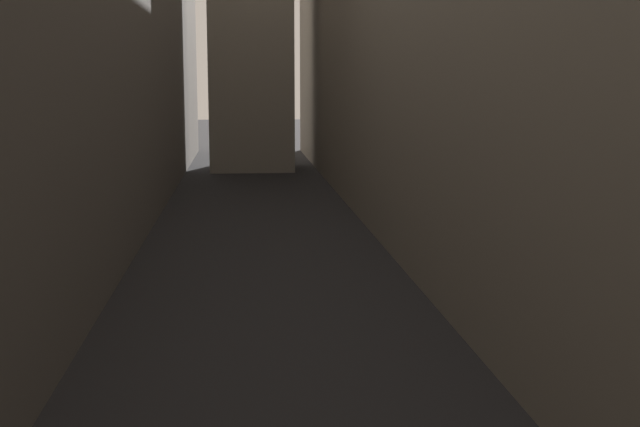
{
  "coord_description": "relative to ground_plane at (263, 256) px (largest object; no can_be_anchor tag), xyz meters",
  "views": [
    {
      "loc": [
        -0.87,
        12.22,
        7.44
      ],
      "look_at": [
        0.0,
        21.55,
        5.97
      ],
      "focal_mm": 47.41,
      "sensor_mm": 36.0,
      "label": 1
    }
  ],
  "objects": [
    {
      "name": "ground_plane",
      "position": [
        0.0,
        0.0,
        0.0
      ],
      "size": [
        264.0,
        264.0,
        0.0
      ],
      "primitive_type": "plane",
      "color": "#232326"
    }
  ]
}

